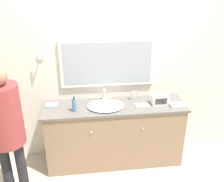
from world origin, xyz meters
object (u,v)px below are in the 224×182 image
Objects in this scene: sink_basin at (106,105)px; soap_bottle at (74,105)px; picture_frame at (134,95)px; appliance_box at (160,100)px; person at (5,122)px.

soap_bottle reaches higher than sink_basin.
soap_bottle is at bearing -163.55° from picture_frame.
sink_basin reaches higher than appliance_box.
person is (-1.07, -0.49, 0.12)m from sink_basin.
sink_basin is at bearing 179.05° from appliance_box.
appliance_box is 1.82m from person.
sink_basin is 0.43m from picture_frame.
soap_bottle is at bearing -176.74° from appliance_box.
person is (-0.68, -0.41, 0.06)m from soap_bottle.
sink_basin is 0.69m from appliance_box.
sink_basin is 2.18× the size of appliance_box.
person is at bearing -148.87° from soap_bottle.
picture_frame is at bearing 16.45° from soap_bottle.
person is at bearing -164.92° from appliance_box.
soap_bottle is (-0.39, -0.07, 0.06)m from sink_basin.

